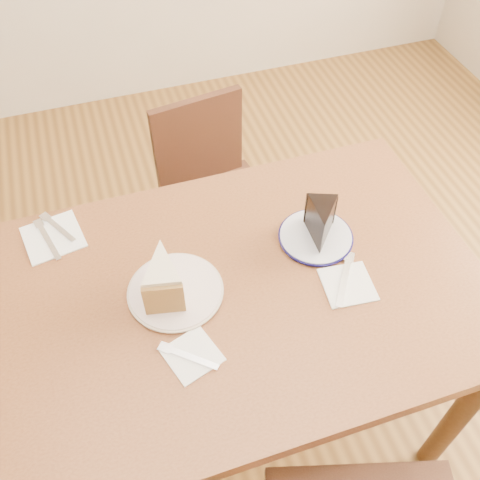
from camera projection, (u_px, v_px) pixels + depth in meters
name	position (u px, v px, depth m)	size (l,w,h in m)	color
ground	(239.00, 411.00, 1.87)	(4.00, 4.00, 0.00)	#533616
table	(239.00, 309.00, 1.37)	(1.20, 0.80, 0.75)	#502A15
chair_far	(215.00, 198.00, 1.93)	(0.44, 0.44, 0.78)	black
plate_cream	(176.00, 291.00, 1.28)	(0.22, 0.22, 0.01)	silver
plate_navy	(316.00, 237.00, 1.39)	(0.19, 0.19, 0.01)	silver
carrot_cake	(163.00, 276.00, 1.24)	(0.09, 0.13, 0.09)	beige
chocolate_cake	(321.00, 226.00, 1.35)	(0.08, 0.11, 0.09)	black
napkin_cream	(192.00, 355.00, 1.17)	(0.11, 0.11, 0.00)	white
napkin_navy	(348.00, 284.00, 1.30)	(0.12, 0.12, 0.00)	white
napkin_spare	(53.00, 237.00, 1.40)	(0.14, 0.14, 0.00)	white
fork_cream	(189.00, 357.00, 1.17)	(0.01, 0.14, 0.00)	white
knife_navy	(344.00, 279.00, 1.30)	(0.02, 0.17, 0.00)	silver
fork_spare	(58.00, 228.00, 1.41)	(0.01, 0.14, 0.00)	silver
knife_spare	(48.00, 240.00, 1.38)	(0.01, 0.16, 0.00)	silver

